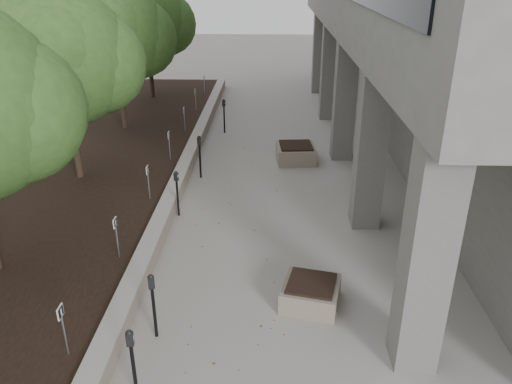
# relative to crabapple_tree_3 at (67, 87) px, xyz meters

# --- Properties ---
(retaining_wall) EXTENTS (0.39, 26.00, 0.50)m
(retaining_wall) POSITION_rel_crabapple_tree_3_xyz_m (2.97, 1.00, -2.87)
(retaining_wall) COLOR gray
(retaining_wall) RESTS_ON ground
(planting_bed) EXTENTS (7.00, 26.00, 0.40)m
(planting_bed) POSITION_rel_crabapple_tree_3_xyz_m (-0.70, 1.00, -2.92)
(planting_bed) COLOR black
(planting_bed) RESTS_ON ground
(crabapple_tree_3) EXTENTS (4.60, 4.00, 5.44)m
(crabapple_tree_3) POSITION_rel_crabapple_tree_3_xyz_m (0.00, 0.00, 0.00)
(crabapple_tree_3) COLOR #305821
(crabapple_tree_3) RESTS_ON planting_bed
(crabapple_tree_4) EXTENTS (4.60, 4.00, 5.44)m
(crabapple_tree_4) POSITION_rel_crabapple_tree_3_xyz_m (0.00, 5.00, 0.00)
(crabapple_tree_4) COLOR #305821
(crabapple_tree_4) RESTS_ON planting_bed
(crabapple_tree_5) EXTENTS (4.60, 4.00, 5.44)m
(crabapple_tree_5) POSITION_rel_crabapple_tree_3_xyz_m (0.00, 10.00, 0.00)
(crabapple_tree_5) COLOR #305821
(crabapple_tree_5) RESTS_ON planting_bed
(parking_sign_2) EXTENTS (0.04, 0.22, 0.96)m
(parking_sign_2) POSITION_rel_crabapple_tree_3_xyz_m (2.45, -7.50, -2.24)
(parking_sign_2) COLOR black
(parking_sign_2) RESTS_ON planting_bed
(parking_sign_3) EXTENTS (0.04, 0.22, 0.96)m
(parking_sign_3) POSITION_rel_crabapple_tree_3_xyz_m (2.45, -4.50, -2.24)
(parking_sign_3) COLOR black
(parking_sign_3) RESTS_ON planting_bed
(parking_sign_4) EXTENTS (0.04, 0.22, 0.96)m
(parking_sign_4) POSITION_rel_crabapple_tree_3_xyz_m (2.45, -1.50, -2.24)
(parking_sign_4) COLOR black
(parking_sign_4) RESTS_ON planting_bed
(parking_sign_5) EXTENTS (0.04, 0.22, 0.96)m
(parking_sign_5) POSITION_rel_crabapple_tree_3_xyz_m (2.45, 1.50, -2.24)
(parking_sign_5) COLOR black
(parking_sign_5) RESTS_ON planting_bed
(parking_sign_6) EXTENTS (0.04, 0.22, 0.96)m
(parking_sign_6) POSITION_rel_crabapple_tree_3_xyz_m (2.45, 4.50, -2.24)
(parking_sign_6) COLOR black
(parking_sign_6) RESTS_ON planting_bed
(parking_sign_7) EXTENTS (0.04, 0.22, 0.96)m
(parking_sign_7) POSITION_rel_crabapple_tree_3_xyz_m (2.45, 7.50, -2.24)
(parking_sign_7) COLOR black
(parking_sign_7) RESTS_ON planting_bed
(parking_sign_8) EXTENTS (0.04, 0.22, 0.96)m
(parking_sign_8) POSITION_rel_crabapple_tree_3_xyz_m (2.45, 10.50, -2.24)
(parking_sign_8) COLOR black
(parking_sign_8) RESTS_ON planting_bed
(parking_meter_1) EXTENTS (0.15, 0.11, 1.34)m
(parking_meter_1) POSITION_rel_crabapple_tree_3_xyz_m (3.68, -8.00, -2.45)
(parking_meter_1) COLOR black
(parking_meter_1) RESTS_ON ground
(parking_meter_2) EXTENTS (0.16, 0.13, 1.35)m
(parking_meter_2) POSITION_rel_crabapple_tree_3_xyz_m (3.68, -6.55, -2.45)
(parking_meter_2) COLOR black
(parking_meter_2) RESTS_ON ground
(parking_meter_3) EXTENTS (0.15, 0.13, 1.30)m
(parking_meter_3) POSITION_rel_crabapple_tree_3_xyz_m (3.25, -1.69, -2.47)
(parking_meter_3) COLOR black
(parking_meter_3) RESTS_ON ground
(parking_meter_4) EXTENTS (0.14, 0.10, 1.41)m
(parking_meter_4) POSITION_rel_crabapple_tree_3_xyz_m (3.50, 0.97, -2.42)
(parking_meter_4) COLOR black
(parking_meter_4) RESTS_ON ground
(parking_meter_5) EXTENTS (0.15, 0.12, 1.39)m
(parking_meter_5) POSITION_rel_crabapple_tree_3_xyz_m (3.85, 5.68, -2.43)
(parking_meter_5) COLOR black
(parking_meter_5) RESTS_ON ground
(planter_front) EXTENTS (1.31, 1.31, 0.51)m
(planter_front) POSITION_rel_crabapple_tree_3_xyz_m (6.57, -5.48, -2.86)
(planter_front) COLOR gray
(planter_front) RESTS_ON ground
(planter_back) EXTENTS (1.39, 1.39, 0.60)m
(planter_back) POSITION_rel_crabapple_tree_3_xyz_m (6.59, 2.56, -2.82)
(planter_back) COLOR gray
(planter_back) RESTS_ON ground
(berry_scatter) EXTENTS (3.30, 14.10, 0.02)m
(berry_scatter) POSITION_rel_crabapple_tree_3_xyz_m (4.70, -3.00, -3.11)
(berry_scatter) COLOR maroon
(berry_scatter) RESTS_ON ground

